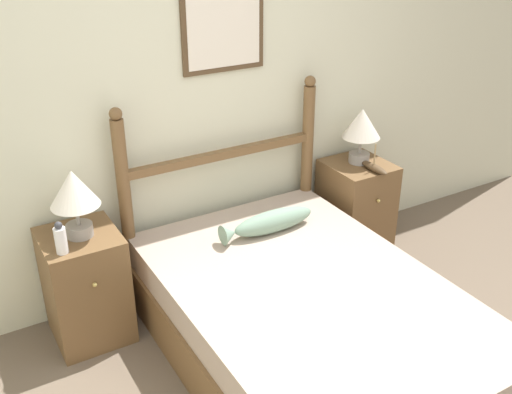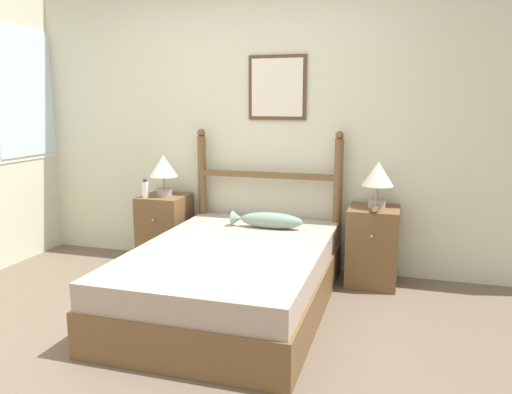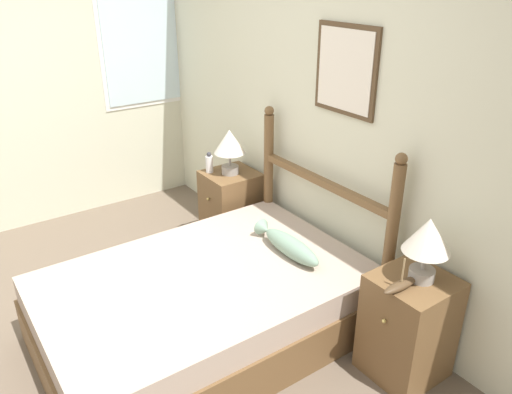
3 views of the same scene
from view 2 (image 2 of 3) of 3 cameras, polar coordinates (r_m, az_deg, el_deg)
name	(u,v)px [view 2 (image 2 of 3)]	position (r m, az deg, el deg)	size (l,w,h in m)	color
ground_plane	(168,343)	(3.33, -9.99, -16.15)	(16.00, 16.00, 0.00)	brown
wall_back	(250,127)	(4.59, -0.72, 8.01)	(6.40, 0.08, 2.55)	beige
bed	(232,278)	(3.71, -2.73, -9.18)	(1.34, 2.01, 0.47)	brown
headboard	(267,196)	(4.49, 1.31, 0.17)	(1.34, 0.08, 1.26)	brown
nightstand_left	(165,230)	(4.76, -10.35, -3.68)	(0.41, 0.45, 0.65)	brown
nightstand_right	(373,246)	(4.27, 13.18, -5.48)	(0.41, 0.45, 0.65)	brown
table_lamp_left	(163,168)	(4.64, -10.53, 3.24)	(0.26, 0.26, 0.38)	gray
table_lamp_right	(378,177)	(4.17, 13.76, 2.27)	(0.26, 0.26, 0.38)	gray
bottle	(145,189)	(4.61, -12.54, 0.91)	(0.06, 0.06, 0.18)	white
model_boat	(375,208)	(4.05, 13.41, -1.28)	(0.06, 0.26, 0.19)	#4C3823
fish_pillow	(267,220)	(4.13, 1.30, -2.67)	(0.61, 0.13, 0.13)	gray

